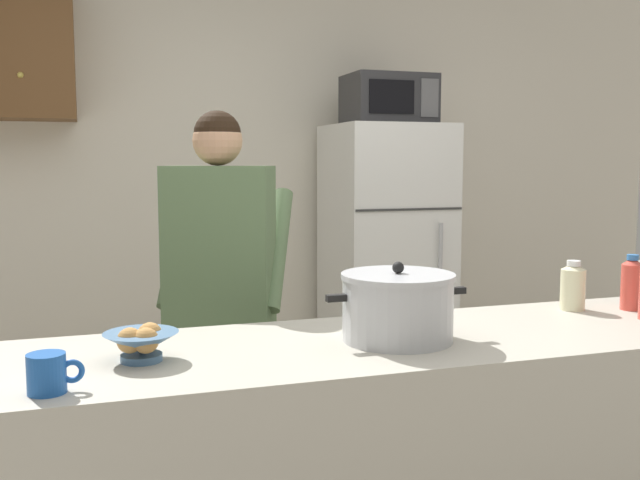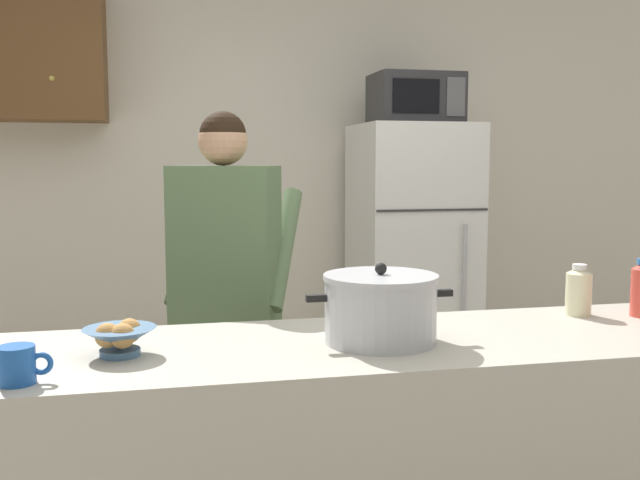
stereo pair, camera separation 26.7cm
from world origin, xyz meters
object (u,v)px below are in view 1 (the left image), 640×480
at_px(refrigerator, 385,268).
at_px(microwave, 389,100).
at_px(cooking_pot, 398,307).
at_px(bottle_mid_counter, 573,286).
at_px(coffee_mug, 48,373).
at_px(bread_bowl, 141,343).
at_px(person_near_pot, 220,269).
at_px(bottle_near_edge, 631,283).

height_order(refrigerator, microwave, microwave).
xyz_separation_m(cooking_pot, bottle_mid_counter, (0.80, 0.21, -0.01)).
distance_m(coffee_mug, bread_bowl, 0.31).
height_order(microwave, cooking_pot, microwave).
distance_m(person_near_pot, bread_bowl, 0.92).
bearing_deg(coffee_mug, refrigerator, 49.76).
bearing_deg(bottle_mid_counter, microwave, 90.97).
height_order(person_near_pot, bottle_near_edge, person_near_pot).
distance_m(person_near_pot, bottle_near_edge, 1.56).
bearing_deg(cooking_pot, bread_bowl, 179.73).
xyz_separation_m(person_near_pot, bottle_mid_counter, (1.19, -0.63, -0.03)).
bearing_deg(coffee_mug, bottle_near_edge, 9.97).
bearing_deg(bread_bowl, cooking_pot, -0.27).
xyz_separation_m(microwave, coffee_mug, (-1.76, -2.06, -0.85)).
distance_m(microwave, bottle_mid_counter, 1.83).
distance_m(person_near_pot, bottle_mid_counter, 1.35).
bearing_deg(refrigerator, cooking_pot, -112.34).
relative_size(person_near_pot, cooking_pot, 3.64).
height_order(coffee_mug, bottle_mid_counter, bottle_mid_counter).
xyz_separation_m(microwave, bottle_near_edge, (0.23, -1.71, -0.80)).
xyz_separation_m(person_near_pot, bottle_near_edge, (1.40, -0.70, -0.02)).
bearing_deg(bottle_mid_counter, coffee_mug, -166.91).
height_order(person_near_pot, cooking_pot, person_near_pot).
xyz_separation_m(refrigerator, person_near_pot, (-1.16, -1.03, 0.20)).
xyz_separation_m(bottle_near_edge, bottle_mid_counter, (-0.21, 0.07, -0.01)).
distance_m(bread_bowl, bottle_mid_counter, 1.57).
bearing_deg(bread_bowl, refrigerator, 50.73).
xyz_separation_m(refrigerator, bottle_mid_counter, (0.03, -1.66, 0.17)).
distance_m(bread_bowl, bottle_near_edge, 1.77).
xyz_separation_m(bread_bowl, bottle_mid_counter, (1.56, 0.21, 0.04)).
distance_m(microwave, cooking_pot, 2.16).
bearing_deg(person_near_pot, bottle_mid_counter, -27.93).
bearing_deg(refrigerator, microwave, -89.93).
relative_size(person_near_pot, bottle_near_edge, 8.12).
distance_m(refrigerator, coffee_mug, 2.73).
bearing_deg(bottle_near_edge, person_near_pot, 153.49).
relative_size(refrigerator, bottle_mid_counter, 9.16).
relative_size(cooking_pot, bread_bowl, 2.23).
relative_size(microwave, person_near_pot, 0.29).
xyz_separation_m(cooking_pot, bread_bowl, (-0.76, 0.00, -0.05)).
bearing_deg(person_near_pot, bread_bowl, -113.63).
xyz_separation_m(refrigerator, microwave, (0.00, -0.02, 0.98)).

